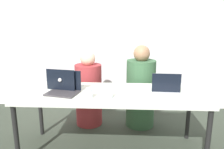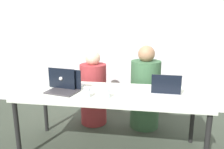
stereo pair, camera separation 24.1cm
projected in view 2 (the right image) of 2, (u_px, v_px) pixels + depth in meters
back_wall at (125, 33)px, 3.59m from camera, size 5.18×0.10×2.55m
desk at (111, 97)px, 2.39m from camera, size 1.99×0.76×0.71m
person_on_left at (93, 92)px, 3.14m from camera, size 0.40×0.40×1.07m
person_on_right at (145, 92)px, 3.02m from camera, size 0.50×0.50×1.15m
laptop_front_left at (65, 87)px, 2.40m from camera, size 0.37×0.31×0.23m
laptop_front_right at (166, 93)px, 2.19m from camera, size 0.31×0.26×0.22m
laptop_back_left at (66, 83)px, 2.53m from camera, size 0.37×0.31×0.25m
water_glass_center at (107, 94)px, 2.19m from camera, size 0.07×0.07×0.10m
water_glass_left at (87, 93)px, 2.20m from camera, size 0.07×0.07×0.11m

